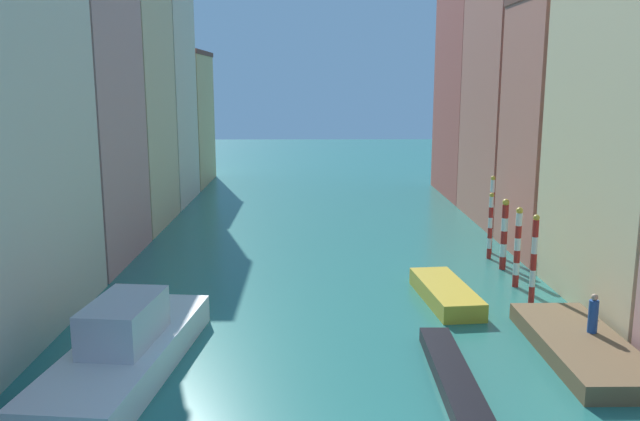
% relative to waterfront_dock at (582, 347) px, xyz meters
% --- Properties ---
extents(ground_plane, '(154.00, 154.00, 0.00)m').
position_rel_waterfront_dock_xyz_m(ground_plane, '(-9.19, 15.72, -0.34)').
color(ground_plane, '#28756B').
extents(building_left_2, '(6.78, 9.31, 18.63)m').
position_rel_waterfront_dock_xyz_m(building_left_2, '(-23.51, 13.59, 8.98)').
color(building_left_2, tan).
rests_on(building_left_2, ground).
extents(building_left_3, '(6.78, 9.14, 16.60)m').
position_rel_waterfront_dock_xyz_m(building_left_3, '(-23.51, 22.90, 7.97)').
color(building_left_3, beige).
rests_on(building_left_3, ground).
extents(building_left_4, '(6.78, 9.23, 19.74)m').
position_rel_waterfront_dock_xyz_m(building_left_4, '(-23.51, 32.26, 9.54)').
color(building_left_4, beige).
rests_on(building_left_4, ground).
extents(building_left_5, '(6.78, 10.20, 12.90)m').
position_rel_waterfront_dock_xyz_m(building_left_5, '(-23.51, 42.25, 6.11)').
color(building_left_5, '#DBB77A').
rests_on(building_left_5, ground).
extents(building_right_2, '(6.78, 7.38, 14.86)m').
position_rel_waterfront_dock_xyz_m(building_right_2, '(5.13, 14.93, 7.10)').
color(building_right_2, '#C6705B').
rests_on(building_right_2, ground).
extents(building_right_3, '(6.78, 10.62, 18.35)m').
position_rel_waterfront_dock_xyz_m(building_right_3, '(5.13, 24.26, 8.85)').
color(building_right_3, '#C6705B').
rests_on(building_right_3, ground).
extents(building_right_4, '(6.78, 11.56, 18.46)m').
position_rel_waterfront_dock_xyz_m(building_right_4, '(5.13, 35.26, 8.90)').
color(building_right_4, '#B25147').
rests_on(building_right_4, ground).
extents(waterfront_dock, '(3.02, 7.85, 0.68)m').
position_rel_waterfront_dock_xyz_m(waterfront_dock, '(0.00, 0.00, 0.00)').
color(waterfront_dock, brown).
rests_on(waterfront_dock, ground).
extents(person_on_dock, '(0.36, 0.36, 1.52)m').
position_rel_waterfront_dock_xyz_m(person_on_dock, '(0.58, 0.57, 1.05)').
color(person_on_dock, '#234C93').
rests_on(person_on_dock, waterfront_dock).
extents(mooring_pole_0, '(0.29, 0.29, 4.15)m').
position_rel_waterfront_dock_xyz_m(mooring_pole_0, '(0.10, 5.93, 1.78)').
color(mooring_pole_0, red).
rests_on(mooring_pole_0, ground).
extents(mooring_pole_1, '(0.33, 0.33, 4.02)m').
position_rel_waterfront_dock_xyz_m(mooring_pole_1, '(0.10, 8.32, 1.72)').
color(mooring_pole_1, red).
rests_on(mooring_pole_1, ground).
extents(mooring_pole_2, '(0.37, 0.37, 3.87)m').
position_rel_waterfront_dock_xyz_m(mooring_pole_2, '(0.35, 11.40, 1.65)').
color(mooring_pole_2, red).
rests_on(mooring_pole_2, ground).
extents(mooring_pole_3, '(0.28, 0.28, 3.85)m').
position_rel_waterfront_dock_xyz_m(mooring_pole_3, '(0.20, 13.60, 1.62)').
color(mooring_pole_3, red).
rests_on(mooring_pole_3, ground).
extents(mooring_pole_4, '(0.28, 0.28, 4.62)m').
position_rel_waterfront_dock_xyz_m(mooring_pole_4, '(0.60, 14.91, 2.01)').
color(mooring_pole_4, red).
rests_on(mooring_pole_4, ground).
extents(vaporetto_white, '(4.30, 10.66, 2.63)m').
position_rel_waterfront_dock_xyz_m(vaporetto_white, '(-16.52, -1.15, 0.53)').
color(vaporetto_white, white).
rests_on(vaporetto_white, ground).
extents(gondola_black, '(1.28, 9.57, 0.53)m').
position_rel_waterfront_dock_xyz_m(gondola_black, '(-5.30, -3.23, -0.08)').
color(gondola_black, black).
rests_on(gondola_black, ground).
extents(motorboat_0, '(2.49, 6.01, 0.81)m').
position_rel_waterfront_dock_xyz_m(motorboat_0, '(-3.83, 6.15, 0.06)').
color(motorboat_0, gold).
rests_on(motorboat_0, ground).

